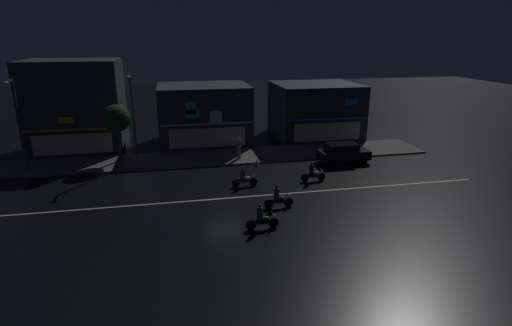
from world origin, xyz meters
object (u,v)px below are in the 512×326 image
Objects in this scene: streetlamp_west at (18,118)px; pedestrian_on_sidewalk at (239,148)px; parked_car_near_kerb at (343,153)px; motorcycle_trailing_far at (261,218)px; motorcycle_opposite_lane at (244,178)px; traffic_cone at (257,162)px; motorcycle_following at (278,198)px; motorcycle_lead at (313,173)px; streetlamp_mid at (133,111)px.

streetlamp_west is 3.77× the size of pedestrian_on_sidewalk.
parked_car_near_kerb reaches higher than motorcycle_trailing_far.
traffic_cone is (1.89, 4.55, -0.36)m from motorcycle_opposite_lane.
motorcycle_following is at bearing -92.83° from traffic_cone.
motorcycle_trailing_far is at bearing -177.04° from pedestrian_on_sidewalk.
pedestrian_on_sidewalk is 13.24m from motorcycle_trailing_far.
pedestrian_on_sidewalk is 1.00× the size of motorcycle_following.
motorcycle_trailing_far is at bearing -87.61° from motorcycle_opposite_lane.
pedestrian_on_sidewalk is 1.00× the size of motorcycle_lead.
streetlamp_west reaches higher than motorcycle_opposite_lane.
traffic_cone is (0.43, 8.65, -0.36)m from motorcycle_following.
parked_car_near_kerb is at bearing -99.42° from pedestrian_on_sidewalk.
streetlamp_mid is at bearing 4.11° from streetlamp_west.
motorcycle_lead is at bearing -17.11° from streetlamp_west.
motorcycle_lead is 5.60m from motorcycle_following.
streetlamp_mid reaches higher than pedestrian_on_sidewalk.
pedestrian_on_sidewalk is 0.44× the size of parked_car_near_kerb.
pedestrian_on_sidewalk is 6.49m from motorcycle_opposite_lane.
traffic_cone is at bearing -15.77° from streetlamp_mid.
motorcycle_lead is 5.58m from traffic_cone.
motorcycle_following is at bearing -50.48° from streetlamp_mid.
parked_car_near_kerb is 11.22m from motorcycle_following.
streetlamp_west is at bearing -175.89° from streetlamp_mid.
motorcycle_lead and motorcycle_opposite_lane have the same top height.
streetlamp_west is 13.03× the size of traffic_cone.
parked_car_near_kerb is at bearing -128.50° from motorcycle_following.
streetlamp_mid is 11.06m from traffic_cone.
parked_car_near_kerb is 2.26× the size of motorcycle_lead.
streetlamp_mid reaches higher than streetlamp_west.
traffic_cone is at bearing -140.91° from pedestrian_on_sidewalk.
motorcycle_trailing_far is (7.78, -14.09, -3.82)m from streetlamp_mid.
streetlamp_mid is 3.86× the size of motorcycle_opposite_lane.
motorcycle_following is 4.35m from motorcycle_opposite_lane.
streetlamp_mid is 15.30m from motorcycle_following.
motorcycle_following is at bearing -134.15° from parked_car_near_kerb.
pedestrian_on_sidewalk reaches higher than parked_car_near_kerb.
motorcycle_opposite_lane and motorcycle_trailing_far have the same top height.
motorcycle_trailing_far is (-0.87, -13.20, -0.40)m from pedestrian_on_sidewalk.
parked_car_near_kerb is 5.64m from motorcycle_lead.
motorcycle_following is (17.89, -10.82, -3.73)m from streetlamp_west.
motorcycle_trailing_far is at bearing -61.09° from streetlamp_mid.
streetlamp_west is at bearing -25.52° from motorcycle_following.
streetlamp_mid is 3.86× the size of pedestrian_on_sidewalk.
streetlamp_mid is 3.86× the size of motorcycle_following.
pedestrian_on_sidewalk is 10.57m from motorcycle_following.
motorcycle_lead is at bearing 4.61° from motorcycle_opposite_lane.
motorcycle_lead is 3.45× the size of traffic_cone.
traffic_cone is (-7.39, 0.59, -0.59)m from parked_car_near_kerb.
motorcycle_following is 1.00× the size of motorcycle_trailing_far.
motorcycle_trailing_far is (-9.46, -10.71, -0.24)m from parked_car_near_kerb.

